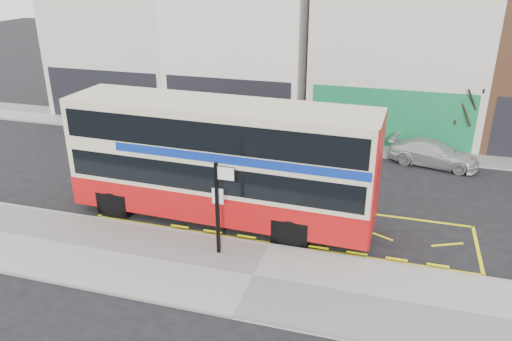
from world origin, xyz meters
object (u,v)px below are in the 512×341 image
(double_decker_bus, at_px, (221,160))
(street_tree_left, at_px, (65,39))
(bus_stop_post, at_px, (219,201))
(car_white, at_px, (434,153))
(car_grey, at_px, (250,138))
(street_tree_right, at_px, (470,95))
(car_silver, at_px, (194,132))

(double_decker_bus, height_order, street_tree_left, street_tree_left)
(bus_stop_post, xyz_separation_m, car_white, (7.14, 10.60, -1.48))
(car_grey, distance_m, car_white, 9.22)
(car_grey, height_order, street_tree_right, street_tree_right)
(car_grey, height_order, car_white, car_grey)
(street_tree_left, distance_m, street_tree_right, 23.94)
(car_white, xyz_separation_m, street_tree_right, (1.46, 2.18, 2.45))
(bus_stop_post, relative_size, car_silver, 0.91)
(car_white, distance_m, street_tree_left, 22.99)
(street_tree_left, bearing_deg, car_white, -7.95)
(car_white, bearing_deg, bus_stop_post, 157.89)
(bus_stop_post, height_order, car_grey, bus_stop_post)
(car_grey, bearing_deg, car_white, -94.08)
(double_decker_bus, xyz_separation_m, bus_stop_post, (0.85, -2.57, -0.33))
(double_decker_bus, height_order, car_grey, double_decker_bus)
(car_silver, distance_m, car_white, 12.42)
(car_silver, height_order, street_tree_left, street_tree_left)
(double_decker_bus, xyz_separation_m, car_silver, (-4.42, 7.72, -1.81))
(car_grey, bearing_deg, double_decker_bus, -177.53)
(car_grey, bearing_deg, street_tree_left, 68.39)
(double_decker_bus, xyz_separation_m, street_tree_left, (-14.41, 11.16, 2.29))
(street_tree_left, height_order, street_tree_right, street_tree_left)
(car_silver, bearing_deg, car_white, -76.60)
(car_grey, distance_m, street_tree_left, 14.26)
(street_tree_right, bearing_deg, car_white, -123.78)
(car_grey, xyz_separation_m, car_white, (9.21, 0.41, -0.03))
(street_tree_left, bearing_deg, street_tree_right, -2.28)
(car_silver, distance_m, street_tree_right, 14.31)
(bus_stop_post, distance_m, street_tree_left, 20.70)
(car_silver, bearing_deg, street_tree_right, -67.86)
(car_grey, relative_size, car_white, 0.93)
(double_decker_bus, height_order, street_tree_right, double_decker_bus)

